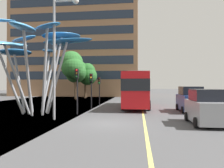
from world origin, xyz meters
TOP-DOWN VIEW (x-y plane):
  - ground at (-0.67, 0.00)m, footprint 120.00×240.00m
  - red_bus at (1.69, 10.01)m, footprint 2.79×10.39m
  - leaf_sculpture at (-6.99, 4.07)m, footprint 9.92×10.69m
  - traffic_light_kerb_near at (-3.07, 3.70)m, footprint 0.28×0.42m
  - traffic_light_kerb_far at (-2.73, 7.57)m, footprint 0.28×0.42m
  - traffic_light_island_mid at (-2.63, 11.47)m, footprint 0.28×0.42m
  - car_parked_near at (6.05, 0.27)m, footprint 2.10×3.84m
  - car_parked_mid at (6.52, 6.71)m, footprint 2.03×4.29m
  - street_lamp at (-3.53, 1.00)m, footprint 1.84×0.44m
  - tree_pavement_near at (-8.82, 21.68)m, footprint 4.37×5.07m
  - tree_pavement_far at (-7.58, 25.24)m, footprint 4.41×4.30m
  - backdrop_building at (-12.15, 36.83)m, footprint 27.80×13.84m

SIDE VIEW (x-z plane):
  - ground at x=-0.67m, z-range -0.10..0.00m
  - car_parked_near at x=6.05m, z-range -0.06..2.09m
  - car_parked_mid at x=6.52m, z-range -0.07..2.20m
  - red_bus at x=1.69m, z-range 0.18..4.01m
  - traffic_light_island_mid at x=-2.63m, z-range 0.75..4.05m
  - traffic_light_kerb_far at x=-2.73m, z-range 0.80..4.32m
  - traffic_light_kerb_near at x=-3.07m, z-range 0.84..4.57m
  - tree_pavement_far at x=-7.58m, z-range 1.35..8.06m
  - tree_pavement_near at x=-8.82m, z-range 1.22..9.26m
  - street_lamp at x=-3.53m, z-range 1.11..9.54m
  - leaf_sculpture at x=-6.99m, z-range 2.02..9.84m
  - backdrop_building at x=-12.15m, z-range 0.00..21.28m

